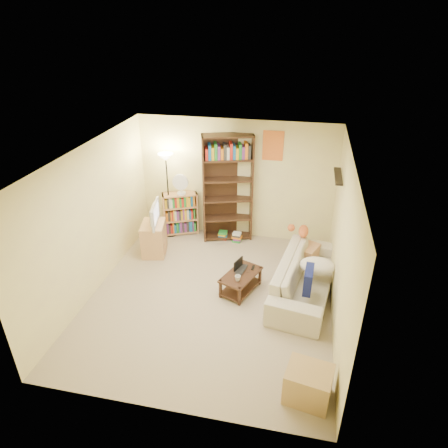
{
  "coord_description": "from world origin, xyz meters",
  "views": [
    {
      "loc": [
        1.34,
        -5.26,
        4.28
      ],
      "look_at": [
        0.08,
        0.69,
        1.05
      ],
      "focal_mm": 32.0,
      "sensor_mm": 36.0,
      "label": 1
    }
  ],
  "objects_px": {
    "coffee_table": "(241,280)",
    "side_table": "(304,257)",
    "tv_stand": "(154,238)",
    "desk_fan": "(181,184)",
    "tall_bookshelf": "(227,186)",
    "end_cabinet": "(308,384)",
    "sofa": "(306,277)",
    "television": "(152,214)",
    "mug": "(238,278)",
    "floor_lamp": "(167,171)",
    "laptop": "(244,270)",
    "short_bookshelf": "(181,213)",
    "tabby_cat": "(301,231)"
  },
  "relations": [
    {
      "from": "tv_stand",
      "to": "side_table",
      "type": "xyz_separation_m",
      "value": [
        2.94,
        0.05,
        -0.07
      ]
    },
    {
      "from": "tall_bookshelf",
      "to": "side_table",
      "type": "bearing_deg",
      "value": -44.37
    },
    {
      "from": "coffee_table",
      "to": "floor_lamp",
      "type": "relative_size",
      "value": 0.49
    },
    {
      "from": "coffee_table",
      "to": "television",
      "type": "distance_m",
      "value": 2.19
    },
    {
      "from": "television",
      "to": "end_cabinet",
      "type": "relative_size",
      "value": 1.35
    },
    {
      "from": "tabby_cat",
      "to": "laptop",
      "type": "bearing_deg",
      "value": -133.19
    },
    {
      "from": "tv_stand",
      "to": "television",
      "type": "distance_m",
      "value": 0.54
    },
    {
      "from": "mug",
      "to": "tall_bookshelf",
      "type": "distance_m",
      "value": 2.21
    },
    {
      "from": "floor_lamp",
      "to": "end_cabinet",
      "type": "relative_size",
      "value": 3.32
    },
    {
      "from": "television",
      "to": "side_table",
      "type": "xyz_separation_m",
      "value": [
        2.94,
        0.05,
        -0.61
      ]
    },
    {
      "from": "sofa",
      "to": "floor_lamp",
      "type": "bearing_deg",
      "value": 72.41
    },
    {
      "from": "floor_lamp",
      "to": "end_cabinet",
      "type": "height_order",
      "value": "floor_lamp"
    },
    {
      "from": "coffee_table",
      "to": "tabby_cat",
      "type": "bearing_deg",
      "value": 69.94
    },
    {
      "from": "mug",
      "to": "television",
      "type": "height_order",
      "value": "television"
    },
    {
      "from": "mug",
      "to": "television",
      "type": "relative_size",
      "value": 0.16
    },
    {
      "from": "desk_fan",
      "to": "television",
      "type": "bearing_deg",
      "value": -111.16
    },
    {
      "from": "tabby_cat",
      "to": "television",
      "type": "relative_size",
      "value": 0.69
    },
    {
      "from": "end_cabinet",
      "to": "tall_bookshelf",
      "type": "bearing_deg",
      "value": 115.38
    },
    {
      "from": "desk_fan",
      "to": "end_cabinet",
      "type": "xyz_separation_m",
      "value": [
        2.75,
        -3.71,
        -0.94
      ]
    },
    {
      "from": "coffee_table",
      "to": "side_table",
      "type": "distance_m",
      "value": 1.39
    },
    {
      "from": "mug",
      "to": "television",
      "type": "bearing_deg",
      "value": 150.09
    },
    {
      "from": "laptop",
      "to": "coffee_table",
      "type": "bearing_deg",
      "value": 170.83
    },
    {
      "from": "sofa",
      "to": "television",
      "type": "bearing_deg",
      "value": 86.17
    },
    {
      "from": "desk_fan",
      "to": "side_table",
      "type": "height_order",
      "value": "desk_fan"
    },
    {
      "from": "television",
      "to": "tall_bookshelf",
      "type": "relative_size",
      "value": 0.33
    },
    {
      "from": "mug",
      "to": "side_table",
      "type": "bearing_deg",
      "value": 46.75
    },
    {
      "from": "coffee_table",
      "to": "end_cabinet",
      "type": "height_order",
      "value": "end_cabinet"
    },
    {
      "from": "sofa",
      "to": "mug",
      "type": "distance_m",
      "value": 1.17
    },
    {
      "from": "short_bookshelf",
      "to": "sofa",
      "type": "bearing_deg",
      "value": -54.27
    },
    {
      "from": "coffee_table",
      "to": "side_table",
      "type": "xyz_separation_m",
      "value": [
        1.04,
        0.93,
        0.03
      ]
    },
    {
      "from": "television",
      "to": "floor_lamp",
      "type": "relative_size",
      "value": 0.41
    },
    {
      "from": "short_bookshelf",
      "to": "side_table",
      "type": "relative_size",
      "value": 1.87
    },
    {
      "from": "tall_bookshelf",
      "to": "floor_lamp",
      "type": "relative_size",
      "value": 1.23
    },
    {
      "from": "sofa",
      "to": "tabby_cat",
      "type": "height_order",
      "value": "tabby_cat"
    },
    {
      "from": "mug",
      "to": "television",
      "type": "distance_m",
      "value": 2.22
    },
    {
      "from": "laptop",
      "to": "tall_bookshelf",
      "type": "height_order",
      "value": "tall_bookshelf"
    },
    {
      "from": "tv_stand",
      "to": "desk_fan",
      "type": "xyz_separation_m",
      "value": [
        0.33,
        0.85,
        0.84
      ]
    },
    {
      "from": "side_table",
      "to": "television",
      "type": "bearing_deg",
      "value": -179.09
    },
    {
      "from": "tv_stand",
      "to": "short_bookshelf",
      "type": "relative_size",
      "value": 0.69
    },
    {
      "from": "mug",
      "to": "end_cabinet",
      "type": "distance_m",
      "value": 2.15
    },
    {
      "from": "floor_lamp",
      "to": "side_table",
      "type": "xyz_separation_m",
      "value": [
        2.87,
        -0.73,
        -1.2
      ]
    },
    {
      "from": "tv_stand",
      "to": "short_bookshelf",
      "type": "bearing_deg",
      "value": 60.82
    },
    {
      "from": "television",
      "to": "desk_fan",
      "type": "bearing_deg",
      "value": -33.13
    },
    {
      "from": "coffee_table",
      "to": "laptop",
      "type": "height_order",
      "value": "laptop"
    },
    {
      "from": "tabby_cat",
      "to": "floor_lamp",
      "type": "bearing_deg",
      "value": 167.77
    },
    {
      "from": "tall_bookshelf",
      "to": "side_table",
      "type": "xyz_separation_m",
      "value": [
        1.64,
        -0.85,
        -0.93
      ]
    },
    {
      "from": "coffee_table",
      "to": "short_bookshelf",
      "type": "relative_size",
      "value": 0.96
    },
    {
      "from": "desk_fan",
      "to": "floor_lamp",
      "type": "bearing_deg",
      "value": -164.04
    },
    {
      "from": "tall_bookshelf",
      "to": "end_cabinet",
      "type": "height_order",
      "value": "tall_bookshelf"
    },
    {
      "from": "mug",
      "to": "short_bookshelf",
      "type": "bearing_deg",
      "value": 128.98
    }
  ]
}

